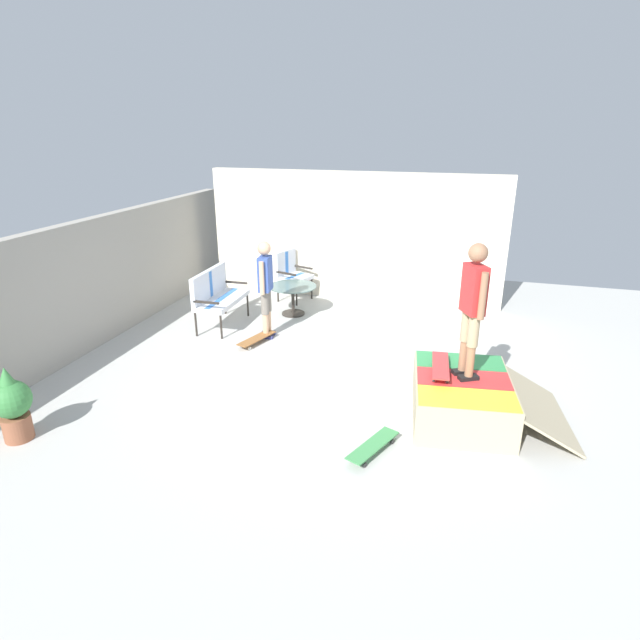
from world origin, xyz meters
TOP-DOWN VIEW (x-y plane):
  - ground_plane at (0.00, 0.00)m, footprint 12.00×12.00m
  - back_wall_cinderblock at (0.00, 4.00)m, footprint 9.00×0.20m
  - house_facade at (3.80, 0.49)m, footprint 0.23×6.00m
  - skate_ramp at (-0.52, -1.92)m, footprint 1.71×2.03m
  - patio_bench at (1.52, 2.47)m, footprint 1.26×0.58m
  - patio_chair_near_house at (3.29, 1.69)m, footprint 0.75×0.71m
  - patio_table at (2.44, 1.34)m, footprint 0.90×0.90m
  - person_watching at (1.27, 1.40)m, footprint 0.48×0.27m
  - person_skater at (-0.47, -1.90)m, footprint 0.43×0.35m
  - skateboard_by_bench at (0.92, 1.45)m, footprint 0.82×0.43m
  - skateboard_spare at (-1.57, -0.99)m, footprint 0.82×0.49m
  - skateboard_on_ramp at (-0.44, -1.60)m, footprint 0.81×0.27m
  - potted_plant at (-2.46, 3.02)m, footprint 0.44×0.44m

SIDE VIEW (x-z plane):
  - ground_plane at x=0.00m, z-range -0.10..0.00m
  - skateboard_by_bench at x=0.92m, z-range 0.03..0.14m
  - skateboard_spare at x=-1.57m, z-range 0.03..0.14m
  - skate_ramp at x=-0.52m, z-range 0.00..0.54m
  - patio_table at x=2.44m, z-range 0.12..0.69m
  - potted_plant at x=-2.46m, z-range 0.01..0.93m
  - patio_chair_near_house at x=3.29m, z-range 0.10..1.12m
  - patio_bench at x=1.52m, z-range 0.11..1.13m
  - skateboard_on_ramp at x=-0.44m, z-range 0.57..0.68m
  - person_watching at x=1.27m, z-range 0.13..1.79m
  - back_wall_cinderblock at x=0.00m, z-range 0.00..2.04m
  - house_facade at x=3.80m, z-range 0.00..2.57m
  - person_skater at x=-0.47m, z-range 0.67..2.33m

